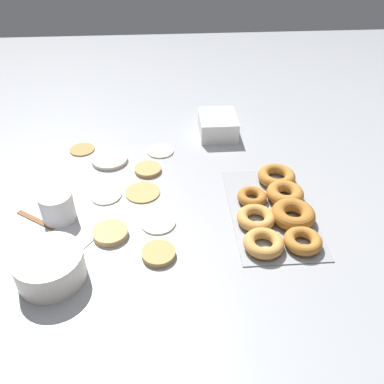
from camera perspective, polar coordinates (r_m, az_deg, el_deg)
ground_plane at (r=1.16m, az=-4.32°, el=-0.22°), size 3.00×3.00×0.00m
pancake_0 at (r=1.32m, az=-11.47°, el=4.48°), size 0.11×0.11×0.01m
pancake_1 at (r=1.04m, az=-11.38°, el=-5.64°), size 0.09×0.09×0.02m
pancake_2 at (r=1.25m, az=-6.21°, el=3.17°), size 0.08×0.08×0.01m
pancake_3 at (r=1.06m, az=-4.78°, el=-4.19°), size 0.09×0.09×0.01m
pancake_4 at (r=1.17m, az=-11.99°, el=-0.36°), size 0.09×0.09×0.01m
pancake_5 at (r=1.16m, az=-6.94°, el=0.03°), size 0.10×0.10×0.01m
pancake_6 at (r=1.39m, az=-15.17°, el=5.85°), size 0.08×0.08×0.01m
pancake_7 at (r=0.98m, az=-4.73°, el=-8.61°), size 0.08×0.08×0.01m
pancake_8 at (r=1.34m, az=-4.57°, el=5.85°), size 0.09×0.09×0.01m
donut_tray at (r=1.10m, az=11.82°, el=-2.33°), size 0.38×0.22×0.04m
batter_bowl at (r=0.96m, az=-19.32°, el=-9.89°), size 0.15×0.15×0.07m
container_stack at (r=1.43m, az=3.64°, el=9.35°), size 0.15×0.13×0.07m
paper_cup at (r=1.11m, az=-18.40°, el=-1.95°), size 0.09×0.09×0.08m
spatula at (r=1.08m, az=-17.67°, el=-5.50°), size 0.17×0.22×0.01m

